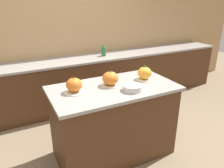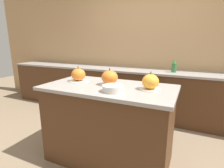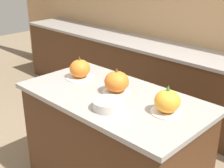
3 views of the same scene
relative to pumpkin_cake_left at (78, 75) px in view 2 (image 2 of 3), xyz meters
The scene contains 9 objects.
ground_plane 1.08m from the pumpkin_cake_left, ahead, with size 12.00×12.00×0.00m, color #847056.
wall_back 1.78m from the pumpkin_cake_left, 75.59° to the left, with size 8.00×0.06×2.50m.
kitchen_island 0.69m from the pumpkin_cake_left, ahead, with size 1.44×0.77×0.91m.
back_counter 1.55m from the pumpkin_cake_left, 72.34° to the left, with size 6.00×0.60×0.88m.
pumpkin_cake_left is the anchor object (origin of this frame).
pumpkin_cake_center 0.43m from the pumpkin_cake_left, ahead, with size 0.21×0.21×0.20m.
pumpkin_cake_right 0.89m from the pumpkin_cake_left, ahead, with size 0.21×0.21×0.20m.
bottle_tall 1.68m from the pumpkin_cake_left, 54.48° to the left, with size 0.08×0.08×0.21m.
mixing_bowl 0.62m from the pumpkin_cake_left, 22.72° to the right, with size 0.21×0.21×0.06m.
Camera 2 is at (0.81, -1.67, 1.38)m, focal length 28.00 mm.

